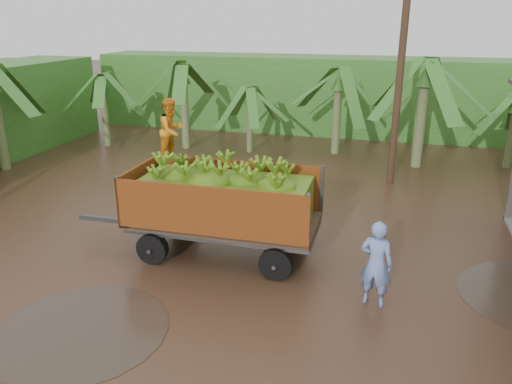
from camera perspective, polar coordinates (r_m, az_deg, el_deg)
ground at (r=10.36m, az=3.68°, el=-12.38°), size 100.00×100.00×0.00m
hedge_north at (r=25.17m, az=7.03°, el=11.03°), size 22.00×3.00×3.60m
banana_trailer at (r=11.76m, az=-3.82°, el=-1.02°), size 6.16×2.19×3.61m
man_blue at (r=10.12m, az=13.55°, el=-7.95°), size 0.72×0.55×1.78m
utility_pole at (r=17.02m, az=16.36°, el=15.16°), size 1.20×0.24×8.67m
banana_plants at (r=17.04m, az=-9.98°, el=7.00°), size 24.25×21.03×4.13m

